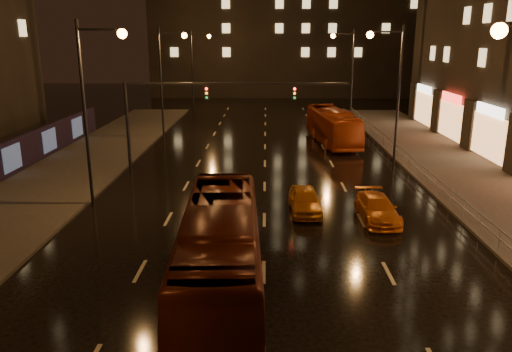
{
  "coord_description": "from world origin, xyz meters",
  "views": [
    {
      "loc": [
        0.05,
        -14.28,
        9.08
      ],
      "look_at": [
        -0.42,
        9.45,
        2.5
      ],
      "focal_mm": 35.0,
      "sensor_mm": 36.0,
      "label": 1
    }
  ],
  "objects_px": {
    "bus_red": "(220,249)",
    "taxi_far": "(377,209)",
    "taxi_near": "(305,200)",
    "bus_curb": "(332,126)"
  },
  "relations": [
    {
      "from": "taxi_near",
      "to": "bus_red",
      "type": "bearing_deg",
      "value": -115.43
    },
    {
      "from": "bus_red",
      "to": "bus_curb",
      "type": "distance_m",
      "value": 28.3
    },
    {
      "from": "taxi_near",
      "to": "taxi_far",
      "type": "xyz_separation_m",
      "value": [
        3.63,
        -1.11,
        -0.06
      ]
    },
    {
      "from": "bus_red",
      "to": "taxi_far",
      "type": "relative_size",
      "value": 2.72
    },
    {
      "from": "bus_red",
      "to": "taxi_far",
      "type": "bearing_deg",
      "value": 42.7
    },
    {
      "from": "bus_red",
      "to": "taxi_near",
      "type": "xyz_separation_m",
      "value": [
        3.77,
        8.65,
        -0.95
      ]
    },
    {
      "from": "bus_curb",
      "to": "bus_red",
      "type": "bearing_deg",
      "value": -112.24
    },
    {
      "from": "bus_red",
      "to": "taxi_far",
      "type": "xyz_separation_m",
      "value": [
        7.4,
        7.54,
        -1.0
      ]
    },
    {
      "from": "taxi_near",
      "to": "taxi_far",
      "type": "relative_size",
      "value": 0.93
    },
    {
      "from": "taxi_far",
      "to": "bus_red",
      "type": "bearing_deg",
      "value": -136.71
    }
  ]
}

